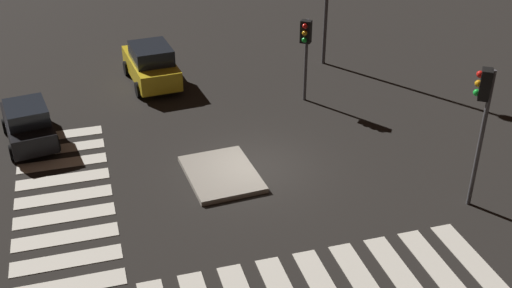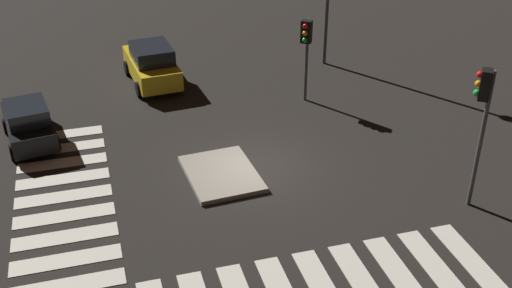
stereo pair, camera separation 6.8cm
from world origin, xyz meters
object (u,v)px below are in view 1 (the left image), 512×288
at_px(car_black, 28,123).
at_px(traffic_light_west, 306,41).
at_px(car_yellow, 151,64).
at_px(traffic_light_north, 483,105).
at_px(traffic_island, 221,174).

distance_m(car_black, traffic_light_west, 11.67).
xyz_separation_m(car_yellow, traffic_light_north, (12.81, 8.55, 2.68)).
bearing_deg(car_yellow, car_black, 124.12).
xyz_separation_m(traffic_light_west, traffic_light_north, (8.95, 2.42, 0.81)).
bearing_deg(traffic_island, traffic_light_north, 62.13).
bearing_deg(traffic_island, car_black, -124.71).
distance_m(car_black, traffic_light_north, 16.51).
xyz_separation_m(traffic_island, car_yellow, (-8.92, -1.18, 0.85)).
relative_size(traffic_light_west, traffic_light_north, 0.77).
relative_size(traffic_island, traffic_light_west, 0.90).
height_order(car_black, traffic_light_north, traffic_light_north).
relative_size(car_black, traffic_light_west, 1.08).
bearing_deg(traffic_island, traffic_light_west, 135.65).
height_order(car_black, traffic_light_west, traffic_light_west).
relative_size(traffic_island, car_black, 0.84).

